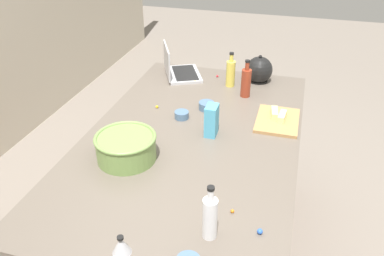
% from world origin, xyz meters
% --- Properties ---
extents(ground_plane, '(12.00, 12.00, 0.00)m').
position_xyz_m(ground_plane, '(0.00, 0.00, 0.00)').
color(ground_plane, slate).
extents(island_counter, '(1.87, 1.10, 0.90)m').
position_xyz_m(island_counter, '(0.00, 0.00, 0.45)').
color(island_counter, brown).
rests_on(island_counter, ground).
extents(laptop, '(0.37, 0.34, 0.22)m').
position_xyz_m(laptop, '(0.74, 0.31, 0.95)').
color(laptop, '#B7B7BC').
rests_on(laptop, island_counter).
extents(mixing_bowl_large, '(0.29, 0.29, 0.13)m').
position_xyz_m(mixing_bowl_large, '(-0.28, 0.25, 0.97)').
color(mixing_bowl_large, '#72934C').
rests_on(mixing_bowl_large, island_counter).
extents(bottle_vinegar, '(0.06, 0.06, 0.23)m').
position_xyz_m(bottle_vinegar, '(-0.65, -0.25, 0.99)').
color(bottle_vinegar, white).
rests_on(bottle_vinegar, island_counter).
extents(bottle_oil, '(0.06, 0.06, 0.23)m').
position_xyz_m(bottle_oil, '(0.68, -0.07, 0.99)').
color(bottle_oil, '#DBC64C').
rests_on(bottle_oil, island_counter).
extents(bottle_soy, '(0.06, 0.06, 0.24)m').
position_xyz_m(bottle_soy, '(0.55, -0.19, 1.00)').
color(bottle_soy, maroon).
rests_on(bottle_soy, island_counter).
extents(kettle, '(0.21, 0.18, 0.20)m').
position_xyz_m(kettle, '(0.81, -0.24, 0.98)').
color(kettle, black).
rests_on(kettle, island_counter).
extents(cutting_board, '(0.31, 0.23, 0.02)m').
position_xyz_m(cutting_board, '(0.28, -0.42, 0.91)').
color(cutting_board, '#AD7F4C').
rests_on(cutting_board, island_counter).
extents(butter_stick_left, '(0.11, 0.05, 0.04)m').
position_xyz_m(butter_stick_left, '(0.28, -0.44, 0.94)').
color(butter_stick_left, '#F4E58C').
rests_on(butter_stick_left, cutting_board).
extents(butter_stick_right, '(0.11, 0.05, 0.04)m').
position_xyz_m(butter_stick_right, '(0.31, -0.40, 0.94)').
color(butter_stick_right, '#F4E58C').
rests_on(butter_stick_right, cutting_board).
extents(ramekin_medium, '(0.08, 0.08, 0.04)m').
position_xyz_m(ramekin_medium, '(0.17, 0.11, 0.92)').
color(ramekin_medium, slate).
rests_on(ramekin_medium, island_counter).
extents(ramekin_wide, '(0.09, 0.09, 0.05)m').
position_xyz_m(ramekin_wide, '(0.31, 0.00, 0.92)').
color(ramekin_wide, slate).
rests_on(ramekin_wide, island_counter).
extents(kitchen_timer, '(0.07, 0.07, 0.08)m').
position_xyz_m(kitchen_timer, '(-0.82, 0.03, 0.94)').
color(kitchen_timer, '#B2B2B7').
rests_on(kitchen_timer, island_counter).
extents(candy_bag, '(0.09, 0.06, 0.17)m').
position_xyz_m(candy_bag, '(0.04, -0.09, 0.99)').
color(candy_bag, '#4CA5CC').
rests_on(candy_bag, island_counter).
extents(candy_0, '(0.02, 0.02, 0.02)m').
position_xyz_m(candy_0, '(0.65, 0.16, 0.91)').
color(candy_0, yellow).
rests_on(candy_0, island_counter).
extents(candy_1, '(0.02, 0.02, 0.02)m').
position_xyz_m(candy_1, '(-0.51, -0.31, 0.91)').
color(candy_1, orange).
rests_on(candy_1, island_counter).
extents(candy_2, '(0.02, 0.02, 0.02)m').
position_xyz_m(candy_2, '(0.25, 0.29, 0.91)').
color(candy_2, yellow).
rests_on(candy_2, island_counter).
extents(candy_3, '(0.02, 0.02, 0.02)m').
position_xyz_m(candy_3, '(-0.59, -0.43, 0.91)').
color(candy_3, blue).
rests_on(candy_3, island_counter).
extents(candy_4, '(0.02, 0.02, 0.02)m').
position_xyz_m(candy_4, '(0.79, 0.04, 0.91)').
color(candy_4, red).
rests_on(candy_4, island_counter).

